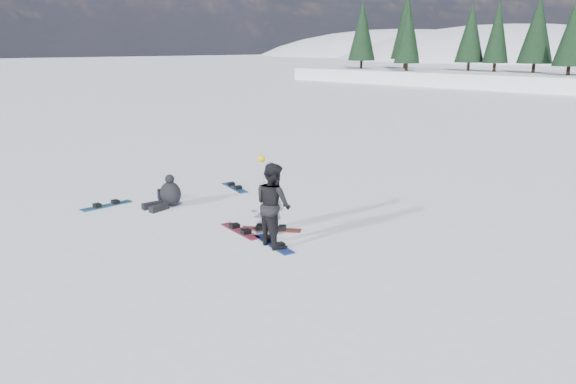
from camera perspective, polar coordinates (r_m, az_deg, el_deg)
The scene contains 10 objects.
ground at distance 13.74m, azimuth -5.80°, elevation -4.41°, with size 420.00×420.00×0.00m, color white.
snowboarder_woman at distance 13.80m, azimuth -1.76°, elevation -0.40°, with size 0.76×0.66×1.89m.
snowboarder_man at distance 12.75m, azimuth -1.51°, elevation -1.29°, with size 0.94×0.73×1.93m, color black.
seated_rider at distance 16.35m, azimuth -12.03°, elevation -0.24°, with size 0.69×1.11×0.93m.
gear_bag at distance 17.11m, azimuth -12.54°, elevation -0.32°, with size 0.45×0.30×0.30m, color black.
snowboard_woman at distance 14.05m, azimuth -1.72°, elevation -3.83°, with size 1.50×0.28×0.03m, color maroon.
snowboard_man at distance 13.04m, azimuth -1.48°, elevation -5.32°, with size 1.50×0.28×0.03m, color #1A3B94.
snowboard_loose_c at distance 18.23m, azimuth -5.46°, elevation 0.45°, with size 1.50×0.28×0.03m, color #1A5092.
snowboard_loose_a at distance 16.93m, azimuth -17.95°, elevation -1.33°, with size 1.50×0.28×0.03m, color #19678E.
snowboard_loose_b at distance 13.98m, azimuth -4.87°, elevation -3.97°, with size 1.50×0.28×0.03m, color maroon.
Camera 1 is at (10.13, -8.13, 4.47)m, focal length 35.00 mm.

